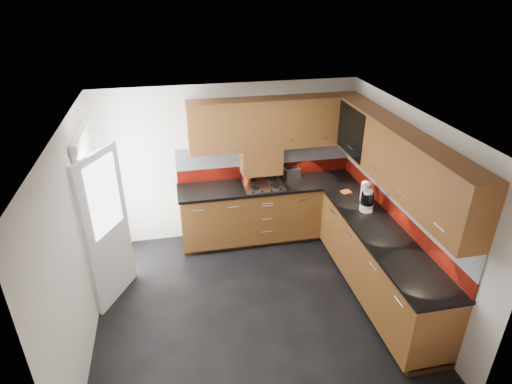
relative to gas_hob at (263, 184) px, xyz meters
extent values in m
cube|color=black|center=(-0.45, -1.47, -0.97)|extent=(4.00, 3.80, 0.02)
cube|color=white|center=(-0.45, -1.47, 1.49)|extent=(4.00, 3.80, 0.10)
cube|color=silver|center=(-0.45, 0.37, 0.24)|extent=(4.00, 0.08, 2.64)
cube|color=silver|center=(-0.45, -3.31, 0.24)|extent=(4.00, 0.08, 2.64)
cube|color=silver|center=(-2.39, -1.47, 0.24)|extent=(0.08, 3.80, 2.64)
cube|color=silver|center=(1.49, -1.47, 0.24)|extent=(0.08, 3.80, 2.64)
cube|color=brown|center=(0.10, 0.03, -0.48)|extent=(2.70, 0.60, 0.95)
cube|color=brown|center=(1.15, -1.57, -0.48)|extent=(0.60, 2.60, 0.95)
cube|color=#3E2211|center=(0.10, 0.06, -0.91)|extent=(2.70, 0.54, 0.10)
cube|color=#3E2211|center=(1.18, -1.57, -0.91)|extent=(0.54, 2.60, 0.10)
cube|color=black|center=(0.09, 0.02, -0.04)|extent=(2.72, 0.62, 0.04)
cube|color=black|center=(1.14, -1.59, -0.04)|extent=(0.62, 2.60, 0.04)
cube|color=maroon|center=(0.10, 0.32, 0.08)|extent=(2.70, 0.02, 0.20)
cube|color=silver|center=(0.10, 0.32, 0.35)|extent=(2.70, 0.02, 0.34)
cube|color=maroon|center=(1.44, -1.27, 0.08)|extent=(0.02, 3.20, 0.20)
cube|color=silver|center=(1.44, -1.27, 0.35)|extent=(0.02, 3.20, 0.34)
cube|color=brown|center=(0.20, 0.17, 0.88)|extent=(2.50, 0.33, 0.72)
cube|color=brown|center=(1.28, -1.43, 0.88)|extent=(0.33, 2.87, 0.72)
cube|color=silver|center=(0.05, -0.01, 0.67)|extent=(1.80, 0.01, 0.16)
cube|color=silver|center=(1.11, -1.47, 0.67)|extent=(0.01, 2.00, 0.16)
cube|color=brown|center=(0.00, 0.17, 0.32)|extent=(0.60, 0.33, 0.40)
cube|color=black|center=(1.11, -0.40, 0.88)|extent=(0.01, 0.80, 0.66)
cube|color=#FFD18C|center=(1.42, -0.40, 0.88)|extent=(0.01, 0.76, 0.64)
cube|color=black|center=(1.28, -0.40, 0.90)|extent=(0.29, 0.76, 0.01)
cylinder|color=black|center=(1.28, -0.65, 1.00)|extent=(0.07, 0.07, 0.16)
cylinder|color=black|center=(1.28, -0.50, 1.00)|extent=(0.07, 0.07, 0.16)
cylinder|color=white|center=(1.28, -0.35, 1.00)|extent=(0.07, 0.07, 0.16)
cylinder|color=black|center=(1.28, -0.20, 1.00)|extent=(0.07, 0.07, 0.16)
cube|color=white|center=(-2.31, -0.57, 0.06)|extent=(0.06, 0.95, 2.04)
cube|color=white|center=(-2.13, -0.92, 0.04)|extent=(0.42, 0.73, 1.98)
cube|color=white|center=(-2.10, -0.92, 0.49)|extent=(0.28, 0.50, 0.90)
cube|color=silver|center=(0.00, 0.01, -0.01)|extent=(0.59, 0.50, 0.02)
torus|color=black|center=(-0.15, -0.11, 0.02)|extent=(0.13, 0.13, 0.02)
torus|color=black|center=(0.15, -0.11, 0.02)|extent=(0.13, 0.13, 0.02)
torus|color=black|center=(-0.15, 0.13, 0.02)|extent=(0.13, 0.13, 0.02)
torus|color=black|center=(0.15, 0.13, 0.02)|extent=(0.13, 0.13, 0.02)
cube|color=black|center=(0.00, -0.23, 0.00)|extent=(0.44, 0.04, 0.02)
cylinder|color=red|center=(-0.21, 0.17, 0.06)|extent=(0.12, 0.12, 0.14)
cylinder|color=#99603D|center=(-0.21, 0.18, 0.24)|extent=(0.06, 0.02, 0.29)
cylinder|color=#99603D|center=(-0.21, 0.18, 0.23)|extent=(0.05, 0.03, 0.27)
cylinder|color=#99603D|center=(-0.22, 0.18, 0.25)|extent=(0.06, 0.03, 0.31)
cylinder|color=#99603D|center=(-0.20, 0.18, 0.22)|extent=(0.04, 0.04, 0.25)
cylinder|color=#99603D|center=(-0.23, 0.17, 0.23)|extent=(0.03, 0.05, 0.28)
cube|color=silver|center=(0.48, 0.16, 0.07)|extent=(0.25, 0.18, 0.16)
cube|color=black|center=(0.48, 0.16, 0.15)|extent=(0.18, 0.05, 0.01)
cube|color=black|center=(0.48, 0.20, 0.15)|extent=(0.18, 0.05, 0.01)
cylinder|color=white|center=(1.17, -1.01, 0.03)|extent=(0.18, 0.18, 0.10)
cylinder|color=black|center=(1.17, -1.01, 0.16)|extent=(0.17, 0.17, 0.16)
cylinder|color=white|center=(1.17, -1.01, 0.26)|extent=(0.12, 0.12, 0.04)
cylinder|color=white|center=(1.27, -0.74, 0.12)|extent=(0.13, 0.13, 0.27)
cube|color=#D05317|center=(1.12, -0.46, -0.01)|extent=(0.16, 0.15, 0.01)
camera|label=1|loc=(-1.26, -5.56, 2.79)|focal=30.00mm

